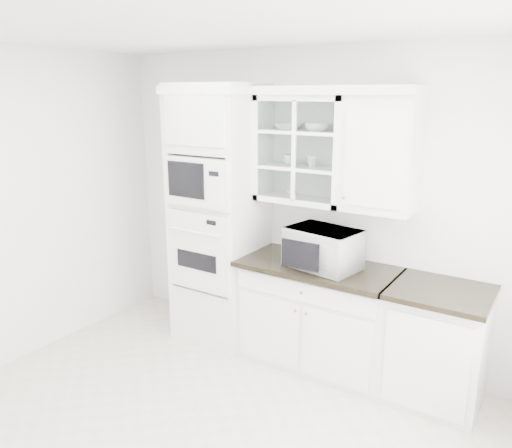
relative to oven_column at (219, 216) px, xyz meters
The scene contains 13 objects.
ground 2.00m from the oven_column, 62.12° to the right, with size 4.00×3.50×0.01m, color beige.
room_shell 1.37m from the oven_column, 52.79° to the right, with size 4.00×3.50×2.70m.
oven_column is the anchor object (origin of this frame).
base_cabinet_run 1.27m from the oven_column, ahead, with size 1.32×0.67×0.92m.
extra_base_cabinet 2.16m from the oven_column, ahead, with size 0.72×0.67×0.92m.
upper_cabinet_glass 1.03m from the oven_column, 12.10° to the left, with size 0.80×0.33×0.90m.
upper_cabinet_solid 1.60m from the oven_column, ahead, with size 0.55×0.33×0.90m, color white.
crown_molding 1.33m from the oven_column, 11.90° to the left, with size 2.14×0.38×0.07m, color white.
countertop_microwave 1.10m from the oven_column, ahead, with size 0.57×0.47×0.33m, color white.
bowl_a 1.07m from the oven_column, 16.23° to the left, with size 0.24×0.24×0.06m, color white.
bowl_b 1.25m from the oven_column, 10.06° to the left, with size 0.21×0.21×0.06m, color white.
cup_a 0.88m from the oven_column, 13.11° to the left, with size 0.12×0.12×0.09m, color white.
cup_b 1.04m from the oven_column, 10.66° to the left, with size 0.10×0.10×0.10m, color white.
Camera 1 is at (1.99, -2.18, 2.31)m, focal length 35.00 mm.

